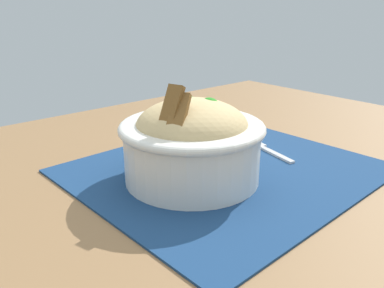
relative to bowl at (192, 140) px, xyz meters
The scene contains 4 objects.
table 0.17m from the bowl, ahead, with size 1.03×0.87×0.74m.
placemat 0.08m from the bowl, ahead, with size 0.40×0.35×0.00m, color navy.
bowl is the anchor object (origin of this frame).
fork 0.17m from the bowl, ahead, with size 0.04×0.13×0.00m.
Camera 1 is at (-0.42, -0.36, 0.97)m, focal length 36.86 mm.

